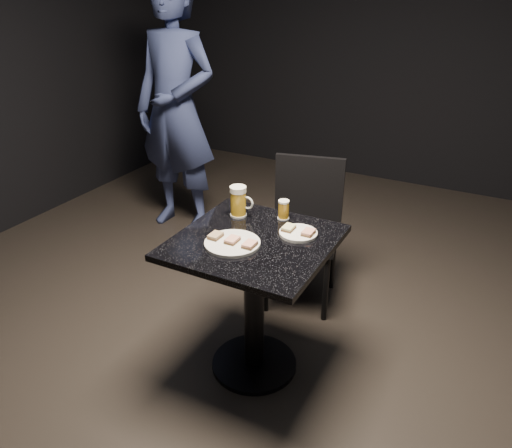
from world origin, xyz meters
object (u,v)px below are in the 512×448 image
(patron, at_px, (176,110))
(beer_tumbler, at_px, (284,210))
(plate_large, at_px, (232,243))
(beer_mug, at_px, (239,201))
(plate_small, at_px, (298,233))
(chair, at_px, (305,222))
(table, at_px, (254,284))

(patron, bearing_deg, beer_tumbler, -34.66)
(plate_large, distance_m, beer_mug, 0.31)
(beer_tumbler, bearing_deg, patron, 144.49)
(patron, bearing_deg, plate_small, -35.36)
(plate_large, relative_size, plate_small, 1.41)
(plate_small, bearing_deg, patron, 143.79)
(beer_mug, xyz_separation_m, chair, (0.13, 0.56, -0.33))
(beer_tumbler, bearing_deg, plate_small, -42.49)
(beer_mug, bearing_deg, patron, 137.51)
(table, height_order, chair, chair)
(plate_small, relative_size, beer_tumbler, 1.83)
(plate_large, bearing_deg, plate_small, 45.72)
(patron, distance_m, beer_mug, 1.52)
(table, bearing_deg, beer_tumbler, 84.37)
(patron, distance_m, chair, 1.41)
(beer_tumbler, bearing_deg, chair, 99.07)
(plate_small, distance_m, beer_mug, 0.36)
(plate_large, xyz_separation_m, beer_tumbler, (0.09, 0.35, 0.04))
(table, height_order, beer_mug, beer_mug)
(plate_small, bearing_deg, table, -139.08)
(plate_large, height_order, chair, chair)
(plate_large, height_order, plate_small, same)
(plate_small, distance_m, patron, 1.83)
(plate_small, xyz_separation_m, beer_mug, (-0.35, 0.05, 0.07))
(plate_small, height_order, patron, patron)
(plate_small, bearing_deg, beer_mug, 172.21)
(table, distance_m, beer_mug, 0.42)
(plate_large, bearing_deg, patron, 133.68)
(patron, height_order, beer_mug, patron)
(plate_large, bearing_deg, beer_mug, 114.08)
(plate_large, distance_m, patron, 1.81)
(beer_tumbler, distance_m, chair, 0.57)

